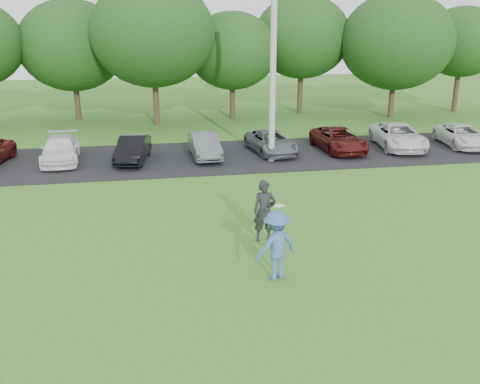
% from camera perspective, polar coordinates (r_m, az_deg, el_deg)
% --- Properties ---
extents(ground, '(100.00, 100.00, 0.00)m').
position_cam_1_polar(ground, '(13.63, 2.64, -9.74)').
color(ground, '#346E1F').
rests_on(ground, ground).
extents(parking_lot, '(32.00, 6.50, 0.03)m').
position_cam_1_polar(parking_lot, '(25.69, -3.75, 3.75)').
color(parking_lot, black).
rests_on(parking_lot, ground).
extents(utility_pole, '(0.28, 0.28, 9.37)m').
position_cam_1_polar(utility_pole, '(24.25, 3.56, 14.10)').
color(utility_pole, '#A7A8A2').
rests_on(utility_pole, ground).
extents(frisbee_player, '(1.34, 1.05, 2.02)m').
position_cam_1_polar(frisbee_player, '(13.52, 3.85, -5.70)').
color(frisbee_player, '#3963A1').
rests_on(frisbee_player, ground).
extents(camera_bystander, '(0.71, 0.50, 1.85)m').
position_cam_1_polar(camera_bystander, '(15.80, 2.63, -2.03)').
color(camera_bystander, black).
rests_on(camera_bystander, ground).
extents(parked_cars, '(29.26, 4.90, 1.24)m').
position_cam_1_polar(parked_cars, '(25.57, -4.02, 5.04)').
color(parked_cars, '#B2B5BA').
rests_on(parked_cars, parking_lot).
extents(tree_row, '(42.39, 9.85, 8.64)m').
position_cam_1_polar(tree_row, '(34.79, -3.27, 15.67)').
color(tree_row, '#38281C').
rests_on(tree_row, ground).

